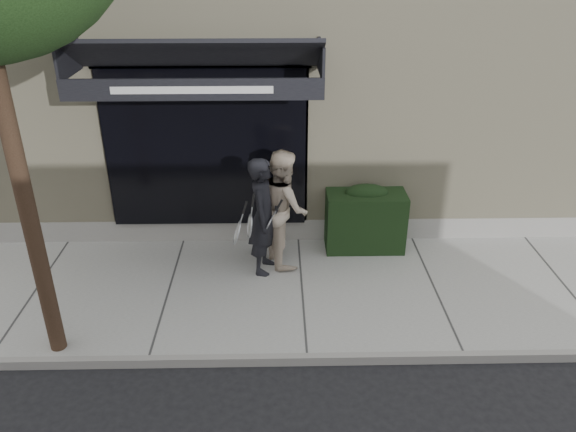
{
  "coord_description": "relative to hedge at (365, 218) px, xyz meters",
  "views": [
    {
      "loc": [
        -0.36,
        -7.09,
        4.87
      ],
      "look_at": [
        -0.2,
        0.6,
        1.03
      ],
      "focal_mm": 35.0,
      "sensor_mm": 36.0,
      "label": 1
    }
  ],
  "objects": [
    {
      "name": "hedge",
      "position": [
        0.0,
        0.0,
        0.0
      ],
      "size": [
        1.3,
        0.7,
        1.14
      ],
      "color": "black",
      "rests_on": "sidewalk"
    },
    {
      "name": "curb",
      "position": [
        -1.1,
        -2.8,
        -0.59
      ],
      "size": [
        20.0,
        0.1,
        0.14
      ],
      "primitive_type": "cube",
      "color": "gray",
      "rests_on": "ground"
    },
    {
      "name": "pedestrian_front",
      "position": [
        -1.67,
        -0.71,
        0.4
      ],
      "size": [
        0.77,
        0.92,
        1.88
      ],
      "color": "black",
      "rests_on": "sidewalk"
    },
    {
      "name": "pedestrian_back",
      "position": [
        -1.37,
        -0.41,
        0.41
      ],
      "size": [
        0.95,
        1.09,
        1.89
      ],
      "color": "beige",
      "rests_on": "sidewalk"
    },
    {
      "name": "ground",
      "position": [
        -1.1,
        -1.25,
        -0.66
      ],
      "size": [
        80.0,
        80.0,
        0.0
      ],
      "primitive_type": "plane",
      "color": "black",
      "rests_on": "ground"
    },
    {
      "name": "building_facade",
      "position": [
        -1.11,
        3.71,
        2.08
      ],
      "size": [
        14.3,
        8.04,
        5.64
      ],
      "color": "beige",
      "rests_on": "ground"
    },
    {
      "name": "sidewalk",
      "position": [
        -1.1,
        -1.25,
        -0.6
      ],
      "size": [
        20.0,
        3.0,
        0.12
      ],
      "primitive_type": "cube",
      "color": "gray",
      "rests_on": "ground"
    }
  ]
}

